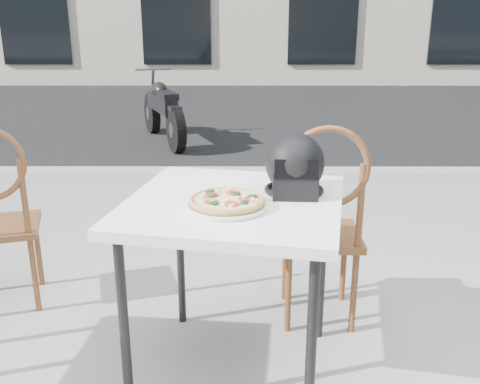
{
  "coord_description": "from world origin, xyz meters",
  "views": [
    {
      "loc": [
        -0.18,
        -2.01,
        1.51
      ],
      "look_at": [
        -0.19,
        -0.01,
        0.87
      ],
      "focal_mm": 40.0,
      "sensor_mm": 36.0,
      "label": 1
    }
  ],
  "objects_px": {
    "cafe_chair_main": "(322,216)",
    "motorcycle": "(163,111)",
    "cafe_table_main": "(234,216)",
    "plate": "(227,206)",
    "pizza": "(227,200)",
    "helmet": "(295,167)"
  },
  "relations": [
    {
      "from": "cafe_table_main",
      "to": "helmet",
      "type": "relative_size",
      "value": 3.75
    },
    {
      "from": "pizza",
      "to": "plate",
      "type": "bearing_deg",
      "value": -120.01
    },
    {
      "from": "pizza",
      "to": "motorcycle",
      "type": "xyz_separation_m",
      "value": [
        -0.96,
        4.87,
        -0.45
      ]
    },
    {
      "from": "helmet",
      "to": "cafe_chair_main",
      "type": "xyz_separation_m",
      "value": [
        0.18,
        0.33,
        -0.34
      ]
    },
    {
      "from": "cafe_table_main",
      "to": "plate",
      "type": "relative_size",
      "value": 2.44
    },
    {
      "from": "cafe_chair_main",
      "to": "motorcycle",
      "type": "distance_m",
      "value": 4.57
    },
    {
      "from": "motorcycle",
      "to": "cafe_table_main",
      "type": "bearing_deg",
      "value": -100.16
    },
    {
      "from": "cafe_table_main",
      "to": "motorcycle",
      "type": "distance_m",
      "value": 4.87
    },
    {
      "from": "helmet",
      "to": "cafe_chair_main",
      "type": "height_order",
      "value": "helmet"
    },
    {
      "from": "cafe_table_main",
      "to": "plate",
      "type": "bearing_deg",
      "value": -103.3
    },
    {
      "from": "cafe_table_main",
      "to": "motorcycle",
      "type": "bearing_deg",
      "value": 101.65
    },
    {
      "from": "motorcycle",
      "to": "pizza",
      "type": "bearing_deg",
      "value": -100.7
    },
    {
      "from": "helmet",
      "to": "plate",
      "type": "bearing_deg",
      "value": -143.32
    },
    {
      "from": "helmet",
      "to": "cafe_chair_main",
      "type": "bearing_deg",
      "value": 63.99
    },
    {
      "from": "plate",
      "to": "cafe_table_main",
      "type": "bearing_deg",
      "value": 76.7
    },
    {
      "from": "pizza",
      "to": "motorcycle",
      "type": "distance_m",
      "value": 4.98
    },
    {
      "from": "pizza",
      "to": "cafe_chair_main",
      "type": "relative_size",
      "value": 0.34
    },
    {
      "from": "cafe_table_main",
      "to": "motorcycle",
      "type": "xyz_separation_m",
      "value": [
        -0.98,
        4.76,
        -0.35
      ]
    },
    {
      "from": "cafe_table_main",
      "to": "pizza",
      "type": "bearing_deg",
      "value": -103.26
    },
    {
      "from": "helmet",
      "to": "pizza",
      "type": "bearing_deg",
      "value": -143.34
    },
    {
      "from": "pizza",
      "to": "cafe_chair_main",
      "type": "distance_m",
      "value": 0.74
    },
    {
      "from": "cafe_chair_main",
      "to": "helmet",
      "type": "bearing_deg",
      "value": 63.11
    }
  ]
}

